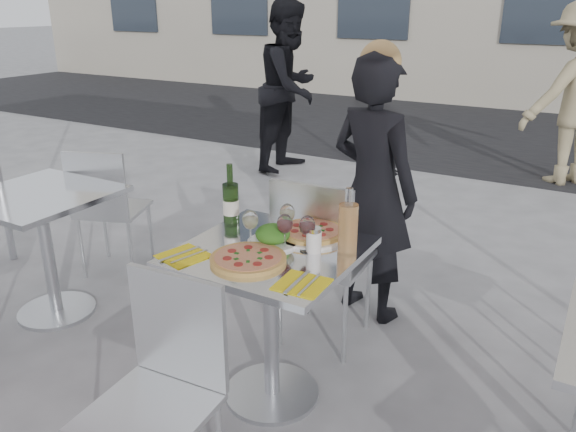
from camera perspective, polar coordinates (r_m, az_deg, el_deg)
The scene contains 22 objects.
ground at distance 2.77m, azimuth -1.63°, elevation -17.67°, with size 80.00×80.00×0.00m, color slate.
street_asphalt at distance 8.59m, azimuth 21.91°, elevation 7.75°, with size 24.00×5.00×0.00m, color black.
main_table at distance 2.47m, azimuth -1.76°, elevation -7.83°, with size 0.72×0.72×0.75m.
side_table_left at distance 3.44m, azimuth -23.58°, elevation -1.17°, with size 0.72×0.72×0.75m.
chair_far at distance 2.84m, azimuth 3.17°, elevation -3.56°, with size 0.45×0.47×0.94m.
chair_near at distance 2.06m, azimuth -12.62°, elevation -15.79°, with size 0.42×0.43×0.86m.
side_chair_lfar at distance 3.82m, azimuth -17.99°, elevation 1.34°, with size 0.52×0.53×0.87m.
woman_diner at distance 3.15m, azimuth 8.62°, elevation 2.60°, with size 0.55×0.36×1.50m, color black.
pedestrian_a at distance 6.12m, azimuth 0.21°, elevation 12.95°, with size 0.86×0.67×1.78m, color black.
pedestrian_b at distance 6.28m, azimuth 27.24°, elevation 10.91°, with size 1.15×0.66×1.77m, color #9B8B64.
pizza_near at distance 2.27m, azimuth -4.07°, elevation -4.32°, with size 0.31×0.31×0.02m.
pizza_far at distance 2.50m, azimuth 2.41°, elevation -1.69°, with size 0.33×0.33×0.03m.
salad_plate at distance 2.42m, azimuth -1.55°, elevation -2.02°, with size 0.22×0.22×0.09m.
wine_bottle at distance 2.60m, azimuth -5.83°, elevation 1.42°, with size 0.07×0.08×0.29m.
carafe at distance 2.29m, azimuth 6.11°, elevation -1.27°, with size 0.08×0.08×0.29m.
sugar_shaker at distance 2.33m, azimuth 2.64°, elevation -2.44°, with size 0.06×0.06×0.11m.
wineglass_white_a at distance 2.38m, azimuth -3.85°, elevation -0.51°, with size 0.07×0.07×0.16m.
wineglass_white_b at distance 2.45m, azimuth -0.08°, elevation 0.19°, with size 0.07×0.07×0.16m.
wineglass_red_a at distance 2.33m, azimuth -0.32°, elevation -0.92°, with size 0.07×0.07×0.16m.
wineglass_red_b at distance 2.32m, azimuth 1.97°, elevation -1.09°, with size 0.07×0.07×0.16m.
napkin_left at distance 2.35m, azimuth -10.54°, elevation -3.97°, with size 0.22×0.22×0.01m.
napkin_right at distance 2.09m, azimuth 1.43°, elevation -6.89°, with size 0.19×0.20×0.01m.
Camera 1 is at (1.15, -1.84, 1.72)m, focal length 35.00 mm.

